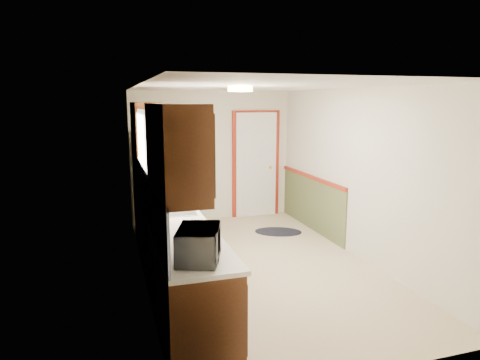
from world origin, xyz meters
TOP-DOWN VIEW (x-y plane):
  - room_shell at (0.00, 0.00)m, footprint 3.20×5.20m
  - kitchen_run at (-1.24, -0.29)m, footprint 0.63×4.00m
  - back_wall_trim at (0.99, 2.21)m, footprint 1.12×2.30m
  - ceiling_fixture at (-0.30, -0.20)m, footprint 0.30×0.30m
  - microwave at (-1.20, -1.95)m, footprint 0.41×0.55m
  - refrigerator at (-1.02, 2.02)m, footprint 0.78×0.76m
  - rug at (0.86, 1.31)m, footprint 0.93×0.79m
  - cooktop at (-1.19, 1.40)m, footprint 0.54×0.65m

SIDE VIEW (x-z plane):
  - rug at x=0.86m, z-range 0.00..0.01m
  - kitchen_run at x=-1.24m, z-range -0.29..1.91m
  - refrigerator at x=-1.02m, z-range 0.00..1.76m
  - back_wall_trim at x=0.99m, z-range -0.15..1.93m
  - cooktop at x=-1.19m, z-range 0.94..0.96m
  - microwave at x=-1.20m, z-range 0.94..1.27m
  - room_shell at x=0.00m, z-range -0.06..2.46m
  - ceiling_fixture at x=-0.30m, z-range 2.33..2.39m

